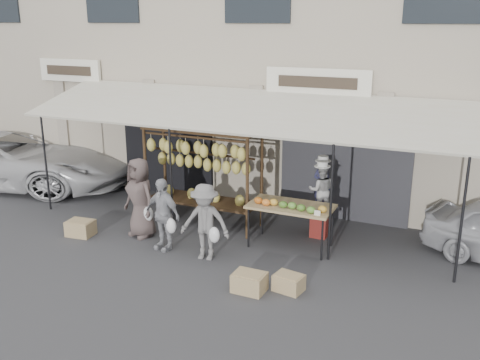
{
  "coord_description": "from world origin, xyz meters",
  "views": [
    {
      "loc": [
        4.85,
        -8.24,
        4.48
      ],
      "look_at": [
        0.51,
        1.4,
        1.3
      ],
      "focal_mm": 40.0,
      "sensor_mm": 36.0,
      "label": 1
    }
  ],
  "objects_px": {
    "crate_far": "(81,228)",
    "banana_rack": "(201,157)",
    "customer_left": "(140,198)",
    "crate_near_b": "(289,283)",
    "vendor_right": "(321,190)",
    "crate_near_a": "(249,282)",
    "customer_right": "(205,222)",
    "produce_table": "(290,207)",
    "customer_mid": "(163,214)",
    "vendor_left": "(322,186)"
  },
  "relations": [
    {
      "from": "vendor_right",
      "to": "customer_left",
      "type": "xyz_separation_m",
      "value": [
        -3.51,
        -1.54,
        -0.18
      ]
    },
    {
      "from": "customer_mid",
      "to": "crate_near_b",
      "type": "bearing_deg",
      "value": -0.11
    },
    {
      "from": "banana_rack",
      "to": "crate_near_a",
      "type": "height_order",
      "value": "banana_rack"
    },
    {
      "from": "banana_rack",
      "to": "crate_near_a",
      "type": "bearing_deg",
      "value": -47.87
    },
    {
      "from": "produce_table",
      "to": "customer_mid",
      "type": "relative_size",
      "value": 1.14
    },
    {
      "from": "customer_right",
      "to": "customer_left",
      "type": "bearing_deg",
      "value": 157.76
    },
    {
      "from": "crate_near_a",
      "to": "banana_rack",
      "type": "bearing_deg",
      "value": 132.13
    },
    {
      "from": "vendor_left",
      "to": "customer_left",
      "type": "relative_size",
      "value": 0.69
    },
    {
      "from": "produce_table",
      "to": "crate_near_a",
      "type": "relative_size",
      "value": 3.11
    },
    {
      "from": "vendor_left",
      "to": "customer_left",
      "type": "distance_m",
      "value": 3.92
    },
    {
      "from": "customer_right",
      "to": "crate_near_a",
      "type": "bearing_deg",
      "value": -41.32
    },
    {
      "from": "banana_rack",
      "to": "crate_near_b",
      "type": "relative_size",
      "value": 5.39
    },
    {
      "from": "produce_table",
      "to": "crate_near_b",
      "type": "height_order",
      "value": "produce_table"
    },
    {
      "from": "banana_rack",
      "to": "customer_left",
      "type": "relative_size",
      "value": 1.51
    },
    {
      "from": "customer_mid",
      "to": "customer_right",
      "type": "bearing_deg",
      "value": 8.21
    },
    {
      "from": "crate_far",
      "to": "banana_rack",
      "type": "bearing_deg",
      "value": 38.23
    },
    {
      "from": "produce_table",
      "to": "crate_far",
      "type": "height_order",
      "value": "produce_table"
    },
    {
      "from": "customer_left",
      "to": "crate_near_b",
      "type": "relative_size",
      "value": 3.57
    },
    {
      "from": "vendor_right",
      "to": "produce_table",
      "type": "bearing_deg",
      "value": 45.08
    },
    {
      "from": "produce_table",
      "to": "crate_far",
      "type": "distance_m",
      "value": 4.55
    },
    {
      "from": "customer_left",
      "to": "produce_table",
      "type": "bearing_deg",
      "value": 32.07
    },
    {
      "from": "produce_table",
      "to": "customer_left",
      "type": "distance_m",
      "value": 3.19
    },
    {
      "from": "vendor_left",
      "to": "crate_near_a",
      "type": "relative_size",
      "value": 2.17
    },
    {
      "from": "produce_table",
      "to": "banana_rack",
      "type": "bearing_deg",
      "value": 169.29
    },
    {
      "from": "banana_rack",
      "to": "customer_mid",
      "type": "xyz_separation_m",
      "value": [
        -0.09,
        -1.52,
        -0.83
      ]
    },
    {
      "from": "vendor_right",
      "to": "customer_mid",
      "type": "bearing_deg",
      "value": 15.89
    },
    {
      "from": "customer_mid",
      "to": "crate_near_a",
      "type": "height_order",
      "value": "customer_mid"
    },
    {
      "from": "customer_left",
      "to": "crate_near_a",
      "type": "distance_m",
      "value": 3.43
    },
    {
      "from": "banana_rack",
      "to": "crate_far",
      "type": "distance_m",
      "value": 3.02
    },
    {
      "from": "customer_mid",
      "to": "customer_right",
      "type": "distance_m",
      "value": 1.0
    },
    {
      "from": "crate_far",
      "to": "customer_mid",
      "type": "bearing_deg",
      "value": 3.92
    },
    {
      "from": "customer_mid",
      "to": "crate_near_b",
      "type": "relative_size",
      "value": 3.09
    },
    {
      "from": "customer_mid",
      "to": "vendor_right",
      "type": "bearing_deg",
      "value": 47.59
    },
    {
      "from": "produce_table",
      "to": "vendor_right",
      "type": "relative_size",
      "value": 1.54
    },
    {
      "from": "crate_near_b",
      "to": "produce_table",
      "type": "bearing_deg",
      "value": 108.95
    },
    {
      "from": "banana_rack",
      "to": "customer_right",
      "type": "height_order",
      "value": "banana_rack"
    },
    {
      "from": "crate_near_a",
      "to": "vendor_left",
      "type": "bearing_deg",
      "value": 84.3
    },
    {
      "from": "produce_table",
      "to": "crate_near_a",
      "type": "height_order",
      "value": "produce_table"
    },
    {
      "from": "vendor_right",
      "to": "customer_right",
      "type": "height_order",
      "value": "vendor_right"
    },
    {
      "from": "vendor_left",
      "to": "crate_near_b",
      "type": "xyz_separation_m",
      "value": [
        0.29,
        -2.94,
        -0.87
      ]
    },
    {
      "from": "vendor_right",
      "to": "crate_near_b",
      "type": "xyz_separation_m",
      "value": [
        0.2,
        -2.56,
        -0.9
      ]
    },
    {
      "from": "produce_table",
      "to": "customer_right",
      "type": "bearing_deg",
      "value": -138.53
    },
    {
      "from": "vendor_left",
      "to": "crate_near_b",
      "type": "distance_m",
      "value": 3.08
    },
    {
      "from": "vendor_left",
      "to": "banana_rack",
      "type": "bearing_deg",
      "value": 34.35
    },
    {
      "from": "banana_rack",
      "to": "customer_left",
      "type": "xyz_separation_m",
      "value": [
        -0.89,
        -1.12,
        -0.71
      ]
    },
    {
      "from": "vendor_right",
      "to": "crate_near_b",
      "type": "relative_size",
      "value": 2.29
    },
    {
      "from": "crate_near_a",
      "to": "crate_near_b",
      "type": "bearing_deg",
      "value": 25.89
    },
    {
      "from": "banana_rack",
      "to": "crate_near_a",
      "type": "distance_m",
      "value": 3.58
    },
    {
      "from": "banana_rack",
      "to": "crate_far",
      "type": "bearing_deg",
      "value": -141.77
    },
    {
      "from": "customer_mid",
      "to": "crate_far",
      "type": "height_order",
      "value": "customer_mid"
    }
  ]
}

